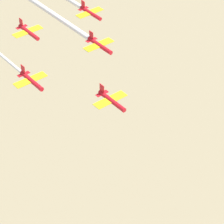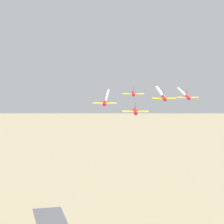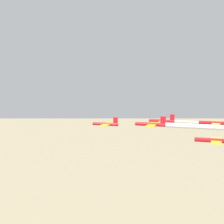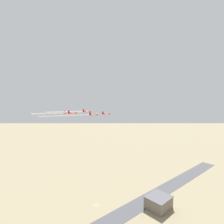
{
  "view_description": "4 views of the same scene",
  "coord_description": "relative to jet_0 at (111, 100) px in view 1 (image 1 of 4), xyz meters",
  "views": [
    {
      "loc": [
        110.49,
        40.72,
        189.03
      ],
      "look_at": [
        40.72,
        -7.59,
        120.67
      ],
      "focal_mm": 85.0,
      "sensor_mm": 36.0,
      "label": 1
    },
    {
      "loc": [
        83.07,
        141.22,
        139.55
      ],
      "look_at": [
        41.63,
        -12.2,
        117.57
      ],
      "focal_mm": 85.0,
      "sensor_mm": 36.0,
      "label": 2
    },
    {
      "loc": [
        -67.6,
        -17.55,
        132.97
      ],
      "look_at": [
        32.73,
        -14.4,
        121.62
      ],
      "focal_mm": 50.0,
      "sensor_mm": 36.0,
      "label": 3
    },
    {
      "loc": [
        168.37,
        -127.36,
        131.04
      ],
      "look_at": [
        37.42,
        -6.92,
        119.18
      ],
      "focal_mm": 28.0,
      "sensor_mm": 36.0,
      "label": 4
    }
  ],
  "objects": [
    {
      "name": "jet_1",
      "position": [
        -14.43,
        -13.56,
        2.19
      ],
      "size": [
        8.43,
        8.69,
        2.92
      ],
      "rotation": [
        0.0,
        0.0,
        6.0
      ],
      "color": "red"
    },
    {
      "name": "smoke_trail_1",
      "position": [
        -20.51,
        -34.29,
        2.15
      ],
      "size": [
        11.24,
        34.19,
        1.39
      ],
      "rotation": [
        0.0,
        0.0,
        6.0
      ],
      "color": "white"
    },
    {
      "name": "jet_4",
      "position": [
        -9.6,
        -32.76,
        1.94
      ],
      "size": [
        8.43,
        8.69,
        2.92
      ],
      "rotation": [
        0.0,
        0.0,
        6.0
      ],
      "color": "red"
    },
    {
      "name": "jet_3",
      "position": [
        -28.87,
        -27.12,
        0.62
      ],
      "size": [
        8.43,
        8.69,
        2.92
      ],
      "rotation": [
        0.0,
        0.0,
        6.0
      ],
      "color": "red"
    },
    {
      "name": "jet_0",
      "position": [
        0.0,
        0.0,
        0.0
      ],
      "size": [
        8.43,
        8.69,
        2.92
      ],
      "rotation": [
        0.0,
        0.0,
        6.0
      ],
      "color": "red"
    },
    {
      "name": "jet_2",
      "position": [
        4.84,
        -19.2,
        0.48
      ],
      "size": [
        8.43,
        8.69,
        2.92
      ],
      "rotation": [
        0.0,
        0.0,
        6.0
      ],
      "color": "red"
    }
  ]
}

